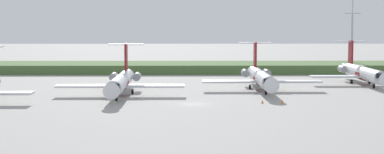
# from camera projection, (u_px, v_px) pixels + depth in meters

# --- Properties ---
(ground_plane) EXTENTS (500.00, 500.00, 0.00)m
(ground_plane) POSITION_uv_depth(u_px,v_px,m) (191.00, 86.00, 134.18)
(ground_plane) COLOR #9E9B96
(grass_berm) EXTENTS (320.00, 20.00, 2.33)m
(grass_berm) POSITION_uv_depth(u_px,v_px,m) (190.00, 67.00, 170.58)
(grass_berm) COLOR #4C6B38
(grass_berm) RESTS_ON ground
(regional_jet_second) EXTENTS (22.81, 31.00, 9.00)m
(regional_jet_second) POSITION_uv_depth(u_px,v_px,m) (121.00, 81.00, 116.48)
(regional_jet_second) COLOR silver
(regional_jet_second) RESTS_ON ground
(regional_jet_third) EXTENTS (22.81, 31.00, 9.00)m
(regional_jet_third) POSITION_uv_depth(u_px,v_px,m) (261.00, 77.00, 125.12)
(regional_jet_third) COLOR silver
(regional_jet_third) RESTS_ON ground
(regional_jet_fourth) EXTENTS (22.81, 31.00, 9.00)m
(regional_jet_fourth) POSITION_uv_depth(u_px,v_px,m) (363.00, 73.00, 136.42)
(regional_jet_fourth) COLOR silver
(regional_jet_fourth) RESTS_ON ground
(antenna_mast) EXTENTS (4.40, 0.50, 23.59)m
(antenna_mast) POSITION_uv_depth(u_px,v_px,m) (352.00, 34.00, 173.26)
(antenna_mast) COLOR #B2B2B7
(antenna_mast) RESTS_ON ground
(safety_cone_front_marker) EXTENTS (0.44, 0.44, 0.55)m
(safety_cone_front_marker) POSITION_uv_depth(u_px,v_px,m) (262.00, 102.00, 105.36)
(safety_cone_front_marker) COLOR orange
(safety_cone_front_marker) RESTS_ON ground
(safety_cone_mid_marker) EXTENTS (0.44, 0.44, 0.55)m
(safety_cone_mid_marker) POSITION_uv_depth(u_px,v_px,m) (282.00, 102.00, 105.02)
(safety_cone_mid_marker) COLOR orange
(safety_cone_mid_marker) RESTS_ON ground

